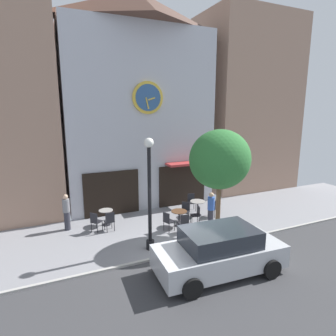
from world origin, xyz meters
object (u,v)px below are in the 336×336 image
(cafe_table_center_right, at_px, (198,205))
(parked_car_silver, at_px, (219,251))
(cafe_chair_curbside, at_px, (214,207))
(cafe_chair_left_end, at_px, (110,220))
(cafe_table_near_curb, at_px, (106,215))
(cafe_chair_near_tree, at_px, (185,210))
(street_lamp, at_px, (150,195))
(cafe_chair_corner, at_px, (168,220))
(cafe_chair_facing_street, at_px, (191,201))
(pedestrian_grey, at_px, (67,212))
(cafe_chair_near_lamp, at_px, (197,214))
(street_tree, at_px, (220,160))
(pedestrian_blue, at_px, (211,209))
(cafe_chair_facing_wall, at_px, (184,222))
(cafe_table_center, at_px, (179,215))
(cafe_chair_outer, at_px, (95,221))

(cafe_table_center_right, distance_m, parked_car_silver, 5.21)
(cafe_chair_curbside, bearing_deg, cafe_chair_left_end, 175.57)
(cafe_table_near_curb, relative_size, cafe_chair_left_end, 0.82)
(cafe_chair_near_tree, bearing_deg, street_lamp, -141.53)
(cafe_table_center_right, bearing_deg, parked_car_silver, -112.00)
(cafe_chair_left_end, xyz_separation_m, cafe_chair_corner, (2.37, -1.06, 0.00))
(cafe_table_near_curb, bearing_deg, cafe_table_center_right, -8.61)
(cafe_chair_facing_street, xyz_separation_m, cafe_chair_left_end, (-4.65, -0.92, 0.00))
(pedestrian_grey, bearing_deg, cafe_chair_near_lamp, -17.90)
(street_lamp, height_order, street_tree, street_tree)
(cafe_chair_near_tree, bearing_deg, cafe_chair_corner, -146.96)
(cafe_chair_near_lamp, distance_m, parked_car_silver, 4.09)
(cafe_chair_left_end, distance_m, cafe_chair_near_tree, 3.70)
(cafe_chair_left_end, height_order, pedestrian_grey, pedestrian_grey)
(cafe_chair_left_end, bearing_deg, cafe_chair_facing_street, 11.18)
(cafe_table_center_right, distance_m, cafe_chair_near_tree, 0.91)
(cafe_chair_left_end, bearing_deg, pedestrian_blue, -18.11)
(cafe_chair_facing_wall, height_order, pedestrian_blue, pedestrian_blue)
(cafe_chair_near_lamp, relative_size, cafe_chair_left_end, 1.00)
(street_tree, height_order, pedestrian_grey, street_tree)
(cafe_chair_facing_wall, relative_size, cafe_chair_corner, 1.00)
(pedestrian_blue, bearing_deg, pedestrian_grey, 158.65)
(street_tree, bearing_deg, cafe_table_near_curb, 144.00)
(cafe_chair_near_lamp, xyz_separation_m, pedestrian_grey, (-5.68, 1.83, 0.33))
(cafe_table_center, relative_size, cafe_chair_corner, 0.83)
(cafe_table_near_curb, xyz_separation_m, pedestrian_grey, (-1.73, 0.17, 0.36))
(cafe_table_near_curb, xyz_separation_m, cafe_chair_corner, (2.37, -1.85, 0.03))
(street_lamp, bearing_deg, cafe_chair_curbside, 24.36)
(cafe_chair_corner, bearing_deg, cafe_chair_facing_wall, -42.77)
(cafe_table_center, distance_m, parked_car_silver, 4.05)
(cafe_table_center_right, xyz_separation_m, cafe_chair_corner, (-2.19, -1.16, -0.04))
(cafe_chair_facing_street, height_order, cafe_chair_left_end, same)
(street_tree, relative_size, cafe_table_near_curb, 6.25)
(pedestrian_blue, relative_size, parked_car_silver, 0.38)
(cafe_chair_facing_street, distance_m, cafe_chair_outer, 5.30)
(cafe_table_center_right, distance_m, cafe_chair_facing_street, 0.83)
(street_lamp, bearing_deg, pedestrian_grey, 130.83)
(parked_car_silver, bearing_deg, cafe_chair_left_end, 118.86)
(cafe_table_near_curb, height_order, cafe_chair_near_tree, cafe_chair_near_tree)
(cafe_chair_near_tree, distance_m, pedestrian_blue, 1.45)
(street_lamp, xyz_separation_m, parked_car_silver, (1.54, -2.45, -1.46))
(pedestrian_blue, height_order, parked_car_silver, pedestrian_blue)
(cafe_chair_facing_street, relative_size, cafe_chair_left_end, 1.00)
(cafe_table_near_curb, bearing_deg, cafe_chair_facing_wall, -38.90)
(cafe_chair_outer, height_order, parked_car_silver, parked_car_silver)
(cafe_chair_curbside, bearing_deg, street_tree, -118.85)
(cafe_chair_corner, height_order, pedestrian_grey, pedestrian_grey)
(cafe_table_near_curb, distance_m, cafe_table_center_right, 4.62)
(street_lamp, relative_size, cafe_chair_near_tree, 4.86)
(cafe_chair_outer, bearing_deg, cafe_chair_curbside, -6.02)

